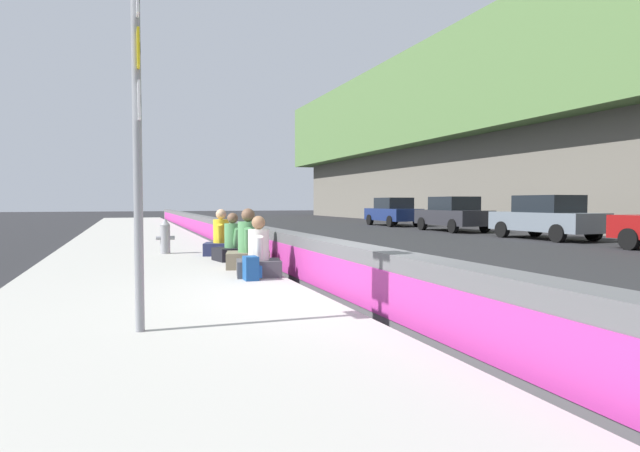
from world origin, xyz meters
name	(u,v)px	position (x,y,z in m)	size (l,w,h in m)	color
ground_plane	(354,303)	(0.00, 0.00, 0.00)	(160.00, 160.00, 0.00)	#232326
sidewalk_strip	(160,312)	(0.00, 2.65, 0.07)	(80.00, 4.40, 0.14)	#A8A59E
jersey_barrier	(353,274)	(0.00, 0.00, 0.42)	(76.00, 0.45, 0.85)	#545456
route_sign_post	(138,123)	(-1.27, 2.91, 2.23)	(0.44, 0.09, 3.60)	gray
fire_hydrant	(165,236)	(7.07, 2.13, 0.59)	(0.26, 0.46, 0.88)	gray
seated_person_foreground	(259,257)	(2.23, 0.85, 0.47)	(0.77, 0.86, 1.07)	#424247
seated_person_middle	(248,249)	(3.44, 0.78, 0.51)	(0.89, 0.99, 1.19)	#706651
seated_person_rear	(233,245)	(4.90, 0.81, 0.47)	(0.80, 0.89, 1.07)	black
seated_person_far	(221,241)	(6.18, 0.86, 0.50)	(0.89, 0.97, 1.14)	#23284C
backpack	(251,268)	(1.81, 1.08, 0.33)	(0.32, 0.28, 0.40)	navy
parked_car_third	(546,217)	(9.37, -12.24, 0.86)	(4.55, 2.05, 1.71)	slate
parked_car_fourth	(453,214)	(15.41, -12.07, 0.86)	(4.56, 2.06, 1.71)	#28282D
parked_car_midline	(393,212)	(21.84, -12.16, 0.86)	(4.53, 2.02, 1.71)	navy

